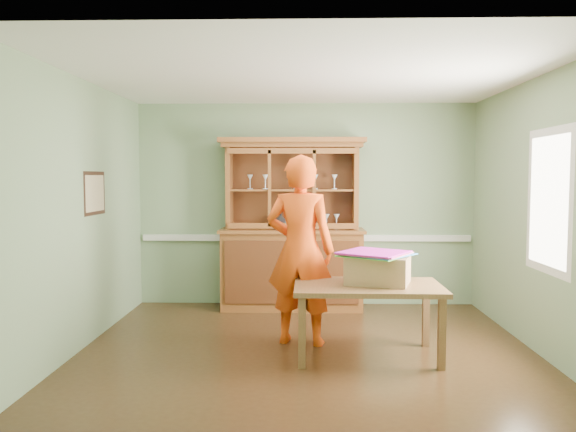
{
  "coord_description": "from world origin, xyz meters",
  "views": [
    {
      "loc": [
        -0.05,
        -5.55,
        1.72
      ],
      "look_at": [
        -0.2,
        0.4,
        1.31
      ],
      "focal_mm": 35.0,
      "sensor_mm": 36.0,
      "label": 1
    }
  ],
  "objects_px": {
    "dining_table": "(368,293)",
    "cardboard_box": "(378,269)",
    "china_hutch": "(292,249)",
    "person": "(300,250)"
  },
  "relations": [
    {
      "from": "dining_table",
      "to": "cardboard_box",
      "type": "xyz_separation_m",
      "value": [
        0.1,
        0.07,
        0.22
      ]
    },
    {
      "from": "china_hutch",
      "to": "cardboard_box",
      "type": "relative_size",
      "value": 3.86
    },
    {
      "from": "china_hutch",
      "to": "dining_table",
      "type": "xyz_separation_m",
      "value": [
        0.76,
        -2.0,
        -0.16
      ]
    },
    {
      "from": "dining_table",
      "to": "cardboard_box",
      "type": "distance_m",
      "value": 0.25
    },
    {
      "from": "dining_table",
      "to": "cardboard_box",
      "type": "height_order",
      "value": "cardboard_box"
    },
    {
      "from": "china_hutch",
      "to": "cardboard_box",
      "type": "bearing_deg",
      "value": -65.9
    },
    {
      "from": "china_hutch",
      "to": "cardboard_box",
      "type": "distance_m",
      "value": 2.12
    },
    {
      "from": "china_hutch",
      "to": "cardboard_box",
      "type": "height_order",
      "value": "china_hutch"
    },
    {
      "from": "dining_table",
      "to": "person",
      "type": "bearing_deg",
      "value": 147.61
    },
    {
      "from": "china_hutch",
      "to": "person",
      "type": "height_order",
      "value": "china_hutch"
    }
  ]
}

